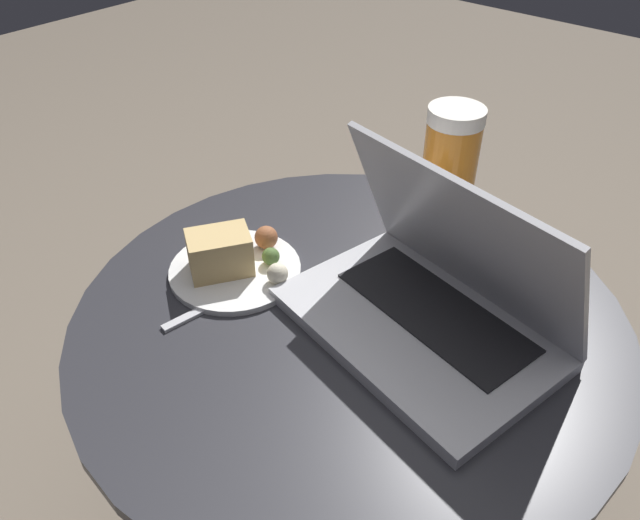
{
  "coord_description": "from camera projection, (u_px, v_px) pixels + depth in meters",
  "views": [
    {
      "loc": [
        0.37,
        -0.49,
        1.05
      ],
      "look_at": [
        -0.04,
        -0.01,
        0.55
      ],
      "focal_mm": 35.0,
      "sensor_mm": 36.0,
      "label": 1
    }
  ],
  "objects": [
    {
      "name": "ground_plane",
      "position": [
        342.0,
        511.0,
        1.12
      ],
      "size": [
        6.0,
        6.0,
        0.0
      ],
      "primitive_type": "plane",
      "color": "#726656"
    },
    {
      "name": "table",
      "position": [
        347.0,
        380.0,
        0.91
      ],
      "size": [
        0.73,
        0.73,
        0.48
      ],
      "color": "#9E9EA3",
      "rests_on": "ground_plane"
    },
    {
      "name": "laptop",
      "position": [
        432.0,
        298.0,
        0.78
      ],
      "size": [
        0.38,
        0.29,
        0.22
      ],
      "color": "silver",
      "rests_on": "table"
    },
    {
      "name": "beer_glass",
      "position": [
        447.0,
        183.0,
        0.87
      ],
      "size": [
        0.08,
        0.08,
        0.22
      ],
      "color": "#C6701E",
      "rests_on": "table"
    },
    {
      "name": "snack_plate",
      "position": [
        233.0,
        260.0,
        0.88
      ],
      "size": [
        0.19,
        0.19,
        0.07
      ],
      "color": "white",
      "rests_on": "table"
    },
    {
      "name": "fork",
      "position": [
        232.0,
        295.0,
        0.85
      ],
      "size": [
        0.05,
        0.18,
        0.01
      ],
      "color": "silver",
      "rests_on": "table"
    }
  ]
}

